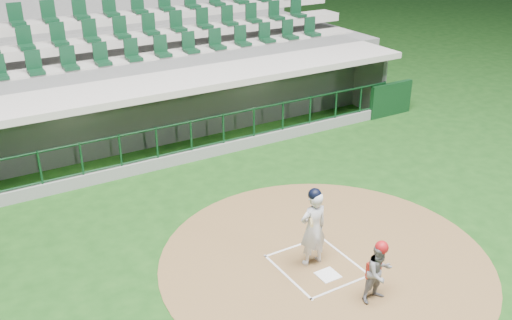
% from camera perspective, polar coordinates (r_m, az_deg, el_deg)
% --- Properties ---
extents(ground, '(120.00, 120.00, 0.00)m').
position_cam_1_polar(ground, '(12.64, 5.24, -9.86)').
color(ground, '#153E11').
rests_on(ground, ground).
extents(dirt_circle, '(7.20, 7.20, 0.01)m').
position_cam_1_polar(dirt_circle, '(12.66, 6.90, -9.85)').
color(dirt_circle, brown).
rests_on(dirt_circle, ground).
extents(home_plate, '(0.43, 0.43, 0.02)m').
position_cam_1_polar(home_plate, '(12.18, 7.20, -11.35)').
color(home_plate, white).
rests_on(home_plate, dirt_circle).
extents(batter_box_chalk, '(1.55, 1.80, 0.01)m').
position_cam_1_polar(batter_box_chalk, '(12.44, 6.06, -10.45)').
color(batter_box_chalk, white).
rests_on(batter_box_chalk, ground).
extents(dugout_structure, '(16.40, 3.70, 3.00)m').
position_cam_1_polar(dugout_structure, '(18.38, -8.98, 4.75)').
color(dugout_structure, gray).
rests_on(dugout_structure, ground).
extents(seating_deck, '(17.00, 6.72, 5.15)m').
position_cam_1_polar(seating_deck, '(21.02, -12.33, 8.36)').
color(seating_deck, slate).
rests_on(seating_deck, ground).
extents(batter, '(0.86, 0.86, 1.80)m').
position_cam_1_polar(batter, '(12.03, 5.74, -6.67)').
color(batter, silver).
rests_on(batter, dirt_circle).
extents(catcher, '(0.61, 0.48, 1.32)m').
position_cam_1_polar(catcher, '(11.35, 12.19, -10.83)').
color(catcher, gray).
rests_on(catcher, dirt_circle).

